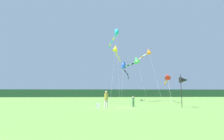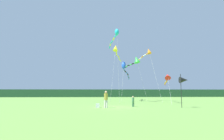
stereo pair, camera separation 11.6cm
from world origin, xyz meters
name	(u,v)px [view 2 (the right image)]	position (x,y,z in m)	size (l,w,h in m)	color
ground_plane	(115,107)	(0.00, 0.00, 0.00)	(120.00, 120.00, 0.00)	#6B9E42
distant_treeline	(105,93)	(0.00, 45.00, 1.30)	(108.00, 3.59, 2.60)	#1E4228
person_adult	(106,98)	(-1.08, -0.93, 1.01)	(0.40, 0.40, 1.81)	silver
person_child	(133,101)	(2.10, 0.39, 0.69)	(0.27, 0.27, 1.23)	#3F724C
cooler_box	(98,106)	(-1.96, -0.59, 0.22)	(0.41, 0.38, 0.44)	silver
banner_flag_pole	(184,80)	(7.49, -1.23, 2.99)	(0.90, 0.70, 3.68)	black
kite_green	(136,60)	(4.90, 12.84, 7.62)	(3.52, 4.41, 8.44)	#B2B2B2
kite_orange	(147,53)	(6.98, 12.66, 8.99)	(2.94, 7.71, 9.83)	#B2B2B2
kite_red	(167,77)	(8.80, 7.48, 4.02)	(2.14, 8.31, 4.82)	#B2B2B2
kite_yellow	(116,49)	(1.56, 18.08, 10.87)	(3.15, 10.21, 11.89)	#B2B2B2
kite_blue	(124,68)	(2.80, 13.46, 6.28)	(2.71, 8.61, 7.40)	#B2B2B2
kite_cyan	(116,35)	(0.87, 9.79, 11.50)	(1.51, 6.97, 12.34)	#B2B2B2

